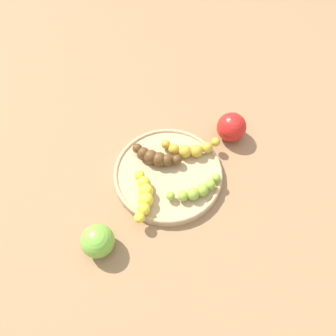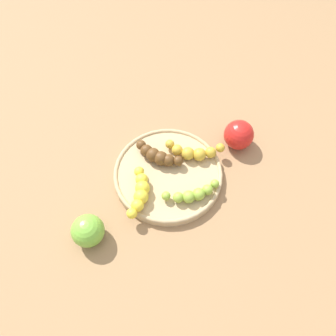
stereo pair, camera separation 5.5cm
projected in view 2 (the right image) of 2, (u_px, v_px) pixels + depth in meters
ground_plane at (168, 176)px, 0.77m from camera, size 2.40×2.40×0.00m
fruit_bowl at (168, 174)px, 0.76m from camera, size 0.25×0.25×0.02m
banana_overripe at (158, 156)px, 0.76m from camera, size 0.06×0.11×0.03m
banana_yellow at (140, 192)px, 0.71m from camera, size 0.12×0.04×0.03m
banana_green at (193, 194)px, 0.71m from camera, size 0.06×0.12×0.03m
banana_spotted at (194, 152)px, 0.77m from camera, size 0.05×0.14×0.03m
apple_red at (239, 135)px, 0.79m from camera, size 0.07×0.07×0.07m
apple_green at (88, 231)px, 0.67m from camera, size 0.07×0.07×0.07m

